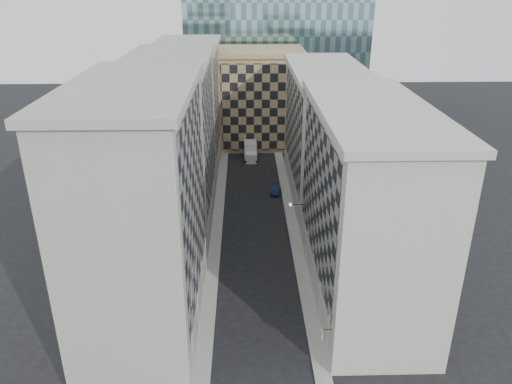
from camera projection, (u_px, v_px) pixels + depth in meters
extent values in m
cube|color=gray|center=(217.00, 227.00, 68.73)|extent=(1.50, 100.00, 0.15)
cube|color=gray|center=(293.00, 226.00, 68.97)|extent=(1.50, 100.00, 0.15)
cube|color=#A39F93|center=(142.00, 214.00, 46.62)|extent=(10.00, 22.00, 23.00)
cube|color=gray|center=(194.00, 199.00, 46.13)|extent=(0.25, 19.36, 18.00)
cube|color=#A39F93|center=(198.00, 301.00, 50.70)|extent=(0.45, 21.12, 3.20)
cube|color=#A39F93|center=(129.00, 87.00, 41.87)|extent=(10.80, 22.80, 0.70)
cylinder|color=#A39F93|center=(189.00, 352.00, 42.90)|extent=(0.90, 0.90, 4.40)
cylinder|color=#A39F93|center=(194.00, 313.00, 47.93)|extent=(0.90, 0.90, 4.40)
cylinder|color=#A39F93|center=(199.00, 281.00, 52.97)|extent=(0.90, 0.90, 4.40)
cylinder|color=#A39F93|center=(203.00, 254.00, 58.01)|extent=(0.90, 0.90, 4.40)
cube|color=#99958E|center=(173.00, 145.00, 66.97)|extent=(10.00, 22.00, 22.00)
cube|color=gray|center=(209.00, 134.00, 66.48)|extent=(0.25, 19.36, 17.00)
cube|color=#99958E|center=(211.00, 208.00, 70.85)|extent=(0.45, 21.12, 3.20)
cube|color=#99958E|center=(167.00, 59.00, 62.42)|extent=(10.80, 22.80, 0.70)
cylinder|color=#99958E|center=(206.00, 232.00, 63.05)|extent=(0.90, 0.90, 4.40)
cylinder|color=#99958E|center=(209.00, 213.00, 68.08)|extent=(0.90, 0.90, 4.40)
cylinder|color=#99958E|center=(211.00, 196.00, 73.12)|extent=(0.90, 0.90, 4.40)
cylinder|color=#99958E|center=(213.00, 182.00, 78.16)|extent=(0.90, 0.90, 4.40)
cube|color=#A39F93|center=(189.00, 108.00, 87.32)|extent=(10.00, 22.00, 21.00)
cube|color=gray|center=(217.00, 100.00, 86.83)|extent=(0.25, 19.36, 16.00)
cube|color=#A39F93|center=(218.00, 156.00, 91.00)|extent=(0.45, 21.12, 3.20)
cube|color=#A39F93|center=(185.00, 44.00, 82.97)|extent=(10.80, 22.80, 0.70)
cylinder|color=#A39F93|center=(215.00, 169.00, 83.20)|extent=(0.90, 0.90, 4.40)
cylinder|color=#A39F93|center=(216.00, 158.00, 88.23)|extent=(0.90, 0.90, 4.40)
cylinder|color=#A39F93|center=(218.00, 148.00, 93.27)|extent=(0.90, 0.90, 4.40)
cylinder|color=#A39F93|center=(219.00, 139.00, 98.31)|extent=(0.90, 0.90, 4.40)
cube|color=#B8B4A9|center=(365.00, 207.00, 51.39)|extent=(10.00, 26.00, 20.00)
cube|color=gray|center=(318.00, 195.00, 50.67)|extent=(0.25, 22.88, 15.00)
cube|color=#B8B4A9|center=(315.00, 277.00, 54.64)|extent=(0.45, 24.96, 3.20)
cube|color=#B8B4A9|center=(374.00, 109.00, 47.24)|extent=(10.80, 26.80, 0.70)
cylinder|color=#B8B4A9|center=(332.00, 336.00, 44.88)|extent=(0.90, 0.90, 4.40)
cylinder|color=#B8B4A9|center=(323.00, 301.00, 49.64)|extent=(0.90, 0.90, 4.40)
cylinder|color=#B8B4A9|center=(316.00, 272.00, 54.41)|extent=(0.90, 0.90, 4.40)
cylinder|color=#B8B4A9|center=(310.00, 248.00, 59.17)|extent=(0.90, 0.90, 4.40)
cylinder|color=#B8B4A9|center=(305.00, 228.00, 63.93)|extent=(0.90, 0.90, 4.40)
cube|color=#B8B4A9|center=(325.00, 135.00, 76.31)|extent=(10.00, 28.00, 19.00)
cube|color=gray|center=(293.00, 126.00, 75.60)|extent=(0.25, 24.64, 14.00)
cube|color=#B8B4A9|center=(292.00, 183.00, 79.37)|extent=(0.45, 26.88, 3.20)
cube|color=#B8B4A9|center=(329.00, 70.00, 72.37)|extent=(10.80, 28.80, 0.70)
cube|color=tan|center=(261.00, 99.00, 100.12)|extent=(16.00, 14.00, 18.00)
cube|color=tan|center=(262.00, 108.00, 93.62)|extent=(15.20, 0.25, 16.50)
cube|color=tan|center=(261.00, 51.00, 96.35)|extent=(16.80, 14.80, 0.80)
cube|color=#2F2A25|center=(250.00, 63.00, 110.89)|extent=(6.00, 6.00, 28.00)
cylinder|color=gray|center=(192.00, 288.00, 41.73)|extent=(0.10, 2.33, 2.33)
cylinder|color=gray|center=(196.00, 262.00, 45.39)|extent=(0.10, 2.33, 2.33)
cylinder|color=black|center=(298.00, 204.00, 61.02)|extent=(1.80, 0.08, 0.08)
sphere|color=#FFE5B2|center=(290.00, 205.00, 61.00)|extent=(0.36, 0.36, 0.36)
cube|color=silver|center=(251.00, 157.00, 92.42)|extent=(2.24, 2.43, 1.79)
cube|color=silver|center=(250.00, 150.00, 94.54)|extent=(2.36, 3.63, 3.09)
cylinder|color=black|center=(246.00, 161.00, 91.83)|extent=(0.32, 0.90, 0.90)
cylinder|color=black|center=(256.00, 161.00, 91.91)|extent=(0.32, 0.90, 0.90)
cylinder|color=black|center=(245.00, 153.00, 96.03)|extent=(0.32, 0.90, 0.90)
cylinder|color=black|center=(255.00, 153.00, 96.11)|extent=(0.32, 0.90, 0.90)
imported|color=#0F1A39|center=(275.00, 189.00, 79.46)|extent=(1.74, 3.96, 1.27)
cylinder|color=black|center=(328.00, 330.00, 42.60)|extent=(0.79, 0.12, 0.06)
cube|color=beige|center=(321.00, 333.00, 42.75)|extent=(0.11, 0.70, 0.69)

